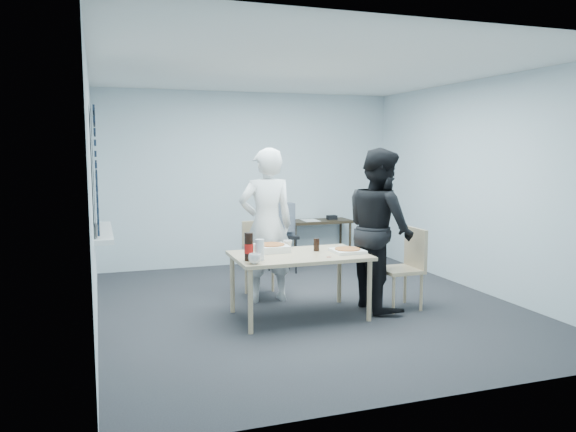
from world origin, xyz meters
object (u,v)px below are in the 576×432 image
object	(u,v)px
dining_table	(299,260)
backpack	(283,220)
side_table	(319,225)
mug_a	(255,259)
mug_b	(288,244)
chair_far	(261,253)
person_white	(266,225)
soda_bottle	(249,247)
chair_right	(407,262)
stool	(282,243)
person_black	(380,229)

from	to	relation	value
dining_table	backpack	size ratio (longest dim) A/B	3.00
side_table	mug_a	bearing A→B (deg)	-122.00
mug_b	chair_far	bearing A→B (deg)	99.13
chair_far	person_white	distance (m)	0.47
soda_bottle	chair_right	bearing A→B (deg)	3.39
stool	mug_b	size ratio (longest dim) A/B	5.34
chair_right	stool	size ratio (longest dim) A/B	1.67
backpack	mug_b	xyz separation A→B (m)	(-0.52, -1.75, -0.04)
person_white	mug_b	xyz separation A→B (m)	(0.13, -0.38, -0.17)
chair_right	side_table	xyz separation A→B (m)	(0.03, 2.69, 0.07)
chair_right	backpack	world-z (taller)	backpack
person_white	stool	xyz separation A→B (m)	(0.65, 1.38, -0.46)
person_black	backpack	world-z (taller)	person_black
dining_table	person_white	distance (m)	0.78
backpack	soda_bottle	xyz separation A→B (m)	(-1.10, -2.26, 0.05)
side_table	soda_bottle	distance (m)	3.37
soda_bottle	chair_far	bearing A→B (deg)	68.38
side_table	stool	xyz separation A→B (m)	(-0.77, -0.53, -0.15)
chair_right	mug_b	distance (m)	1.34
chair_far	mug_a	world-z (taller)	chair_far
side_table	stool	world-z (taller)	side_table
chair_far	backpack	xyz separation A→B (m)	(0.63, 1.08, 0.25)
mug_a	soda_bottle	distance (m)	0.18
person_black	backpack	size ratio (longest dim) A/B	3.86
person_black	mug_a	xyz separation A→B (m)	(-1.53, -0.38, -0.17)
chair_far	dining_table	bearing A→B (deg)	-83.18
side_table	backpack	size ratio (longest dim) A/B	2.15
person_white	stool	world-z (taller)	person_white
backpack	mug_b	size ratio (longest dim) A/B	4.59
dining_table	mug_a	bearing A→B (deg)	-149.54
mug_a	soda_bottle	world-z (taller)	soda_bottle
side_table	mug_b	bearing A→B (deg)	-119.43
side_table	soda_bottle	size ratio (longest dim) A/B	3.55
chair_far	soda_bottle	size ratio (longest dim) A/B	3.20
chair_far	person_white	xyz separation A→B (m)	(-0.02, -0.29, 0.37)
side_table	mug_b	world-z (taller)	mug_b
dining_table	stool	size ratio (longest dim) A/B	2.57
person_white	backpack	size ratio (longest dim) A/B	3.86
mug_b	soda_bottle	distance (m)	0.77
mug_b	chair_right	bearing A→B (deg)	-17.64
person_white	mug_b	size ratio (longest dim) A/B	17.70
chair_right	soda_bottle	size ratio (longest dim) A/B	3.20
stool	mug_b	world-z (taller)	mug_b
chair_right	stool	world-z (taller)	chair_right
person_white	side_table	distance (m)	2.40
chair_right	person_black	distance (m)	0.48
person_white	mug_b	bearing A→B (deg)	108.70
chair_right	side_table	world-z (taller)	chair_right
dining_table	mug_b	distance (m)	0.35
side_table	dining_table	bearing A→B (deg)	-115.99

